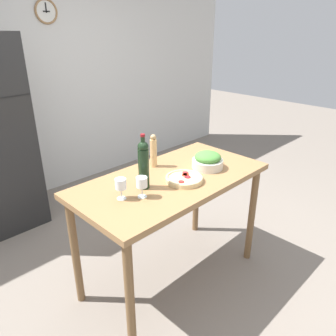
{
  "coord_description": "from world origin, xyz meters",
  "views": [
    {
      "loc": [
        -1.51,
        -1.48,
        1.89
      ],
      "look_at": [
        0.0,
        0.04,
        0.96
      ],
      "focal_mm": 35.0,
      "sensor_mm": 36.0,
      "label": 1
    }
  ],
  "objects_px": {
    "wine_glass_near": "(142,183)",
    "pepper_mill": "(153,151)",
    "wine_bottle": "(144,164)",
    "salad_bowl": "(208,161)",
    "homemade_pizza": "(184,179)",
    "wine_glass_far": "(121,185)"
  },
  "relations": [
    {
      "from": "wine_bottle",
      "to": "wine_glass_far",
      "type": "xyz_separation_m",
      "value": [
        -0.2,
        -0.01,
        -0.08
      ]
    },
    {
      "from": "wine_bottle",
      "to": "pepper_mill",
      "type": "distance_m",
      "value": 0.37
    },
    {
      "from": "wine_glass_near",
      "to": "homemade_pizza",
      "type": "distance_m",
      "value": 0.36
    },
    {
      "from": "wine_bottle",
      "to": "wine_glass_near",
      "type": "xyz_separation_m",
      "value": [
        -0.09,
        -0.09,
        -0.08
      ]
    },
    {
      "from": "pepper_mill",
      "to": "wine_bottle",
      "type": "bearing_deg",
      "value": -142.55
    },
    {
      "from": "wine_bottle",
      "to": "wine_glass_far",
      "type": "distance_m",
      "value": 0.22
    },
    {
      "from": "homemade_pizza",
      "to": "wine_glass_far",
      "type": "bearing_deg",
      "value": 167.01
    },
    {
      "from": "wine_glass_far",
      "to": "homemade_pizza",
      "type": "distance_m",
      "value": 0.48
    },
    {
      "from": "wine_glass_near",
      "to": "salad_bowl",
      "type": "distance_m",
      "value": 0.65
    },
    {
      "from": "wine_bottle",
      "to": "salad_bowl",
      "type": "xyz_separation_m",
      "value": [
        0.56,
        -0.09,
        -0.11
      ]
    },
    {
      "from": "salad_bowl",
      "to": "homemade_pizza",
      "type": "xyz_separation_m",
      "value": [
        -0.3,
        -0.03,
        -0.04
      ]
    },
    {
      "from": "wine_glass_far",
      "to": "homemade_pizza",
      "type": "relative_size",
      "value": 0.52
    },
    {
      "from": "wine_glass_near",
      "to": "salad_bowl",
      "type": "bearing_deg",
      "value": -0.0
    },
    {
      "from": "wine_glass_far",
      "to": "pepper_mill",
      "type": "relative_size",
      "value": 0.53
    },
    {
      "from": "homemade_pizza",
      "to": "wine_glass_near",
      "type": "bearing_deg",
      "value": 174.62
    },
    {
      "from": "homemade_pizza",
      "to": "salad_bowl",
      "type": "bearing_deg",
      "value": 6.42
    },
    {
      "from": "homemade_pizza",
      "to": "wine_bottle",
      "type": "bearing_deg",
      "value": 155.05
    },
    {
      "from": "wine_bottle",
      "to": "pepper_mill",
      "type": "xyz_separation_m",
      "value": [
        0.29,
        0.22,
        -0.05
      ]
    },
    {
      "from": "wine_glass_near",
      "to": "pepper_mill",
      "type": "height_order",
      "value": "pepper_mill"
    },
    {
      "from": "homemade_pizza",
      "to": "pepper_mill",
      "type": "bearing_deg",
      "value": 85.41
    },
    {
      "from": "wine_bottle",
      "to": "homemade_pizza",
      "type": "height_order",
      "value": "wine_bottle"
    },
    {
      "from": "wine_bottle",
      "to": "pepper_mill",
      "type": "height_order",
      "value": "wine_bottle"
    }
  ]
}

